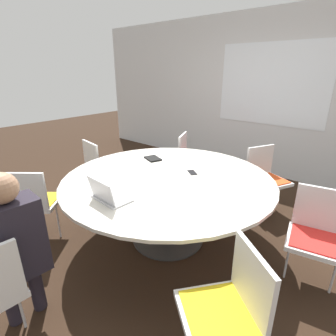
{
  "coord_description": "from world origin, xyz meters",
  "views": [
    {
      "loc": [
        1.61,
        -1.91,
        1.79
      ],
      "look_at": [
        0.0,
        0.0,
        0.85
      ],
      "focal_mm": 28.0,
      "sensor_mm": 36.0,
      "label": 1
    }
  ],
  "objects_px": {
    "person_0": "(14,242)",
    "chair_5": "(100,164)",
    "spiral_notebook": "(153,159)",
    "chair_3": "(265,174)",
    "laptop": "(108,195)",
    "chair_2": "(317,231)",
    "chair_1": "(229,304)",
    "chair_6": "(34,199)",
    "chair_4": "(190,157)",
    "cell_phone": "(192,172)"
  },
  "relations": [
    {
      "from": "spiral_notebook",
      "to": "cell_phone",
      "type": "bearing_deg",
      "value": -4.79
    },
    {
      "from": "chair_4",
      "to": "spiral_notebook",
      "type": "bearing_deg",
      "value": -16.89
    },
    {
      "from": "chair_2",
      "to": "chair_4",
      "type": "bearing_deg",
      "value": -36.06
    },
    {
      "from": "spiral_notebook",
      "to": "chair_4",
      "type": "bearing_deg",
      "value": 96.27
    },
    {
      "from": "chair_3",
      "to": "cell_phone",
      "type": "height_order",
      "value": "chair_3"
    },
    {
      "from": "chair_2",
      "to": "chair_5",
      "type": "distance_m",
      "value": 2.77
    },
    {
      "from": "spiral_notebook",
      "to": "chair_3",
      "type": "bearing_deg",
      "value": 42.81
    },
    {
      "from": "chair_3",
      "to": "chair_6",
      "type": "xyz_separation_m",
      "value": [
        -1.59,
        -2.24,
        0.0
      ]
    },
    {
      "from": "chair_3",
      "to": "chair_4",
      "type": "xyz_separation_m",
      "value": [
        -1.16,
        -0.03,
        0.0
      ]
    },
    {
      "from": "chair_5",
      "to": "chair_1",
      "type": "bearing_deg",
      "value": -11.74
    },
    {
      "from": "chair_3",
      "to": "spiral_notebook",
      "type": "bearing_deg",
      "value": -21.39
    },
    {
      "from": "laptop",
      "to": "chair_4",
      "type": "bearing_deg",
      "value": -70.37
    },
    {
      "from": "chair_2",
      "to": "chair_6",
      "type": "distance_m",
      "value": 2.72
    },
    {
      "from": "person_0",
      "to": "spiral_notebook",
      "type": "bearing_deg",
      "value": 16.43
    },
    {
      "from": "chair_2",
      "to": "chair_4",
      "type": "relative_size",
      "value": 1.0
    },
    {
      "from": "chair_2",
      "to": "chair_1",
      "type": "bearing_deg",
      "value": 68.34
    },
    {
      "from": "chair_5",
      "to": "person_0",
      "type": "bearing_deg",
      "value": -42.41
    },
    {
      "from": "chair_3",
      "to": "person_0",
      "type": "distance_m",
      "value": 2.84
    },
    {
      "from": "chair_2",
      "to": "chair_5",
      "type": "bearing_deg",
      "value": -7.16
    },
    {
      "from": "spiral_notebook",
      "to": "cell_phone",
      "type": "xyz_separation_m",
      "value": [
        0.63,
        -0.05,
        -0.01
      ]
    },
    {
      "from": "chair_4",
      "to": "spiral_notebook",
      "type": "relative_size",
      "value": 3.47
    },
    {
      "from": "chair_5",
      "to": "laptop",
      "type": "xyz_separation_m",
      "value": [
        1.35,
        -0.88,
        0.28
      ]
    },
    {
      "from": "chair_5",
      "to": "chair_2",
      "type": "bearing_deg",
      "value": 12.68
    },
    {
      "from": "chair_6",
      "to": "laptop",
      "type": "height_order",
      "value": "laptop"
    },
    {
      "from": "chair_1",
      "to": "chair_3",
      "type": "distance_m",
      "value": 2.19
    },
    {
      "from": "chair_2",
      "to": "spiral_notebook",
      "type": "xyz_separation_m",
      "value": [
        -1.88,
        -0.02,
        0.24
      ]
    },
    {
      "from": "chair_5",
      "to": "spiral_notebook",
      "type": "height_order",
      "value": "chair_5"
    },
    {
      "from": "chair_3",
      "to": "chair_4",
      "type": "relative_size",
      "value": 1.0
    },
    {
      "from": "person_0",
      "to": "chair_4",
      "type": "bearing_deg",
      "value": 14.22
    },
    {
      "from": "chair_2",
      "to": "spiral_notebook",
      "type": "distance_m",
      "value": 1.89
    },
    {
      "from": "chair_5",
      "to": "spiral_notebook",
      "type": "relative_size",
      "value": 3.47
    },
    {
      "from": "laptop",
      "to": "chair_1",
      "type": "bearing_deg",
      "value": 179.75
    },
    {
      "from": "person_0",
      "to": "cell_phone",
      "type": "bearing_deg",
      "value": -3.97
    },
    {
      "from": "chair_4",
      "to": "chair_5",
      "type": "relative_size",
      "value": 1.0
    },
    {
      "from": "person_0",
      "to": "laptop",
      "type": "distance_m",
      "value": 0.74
    },
    {
      "from": "chair_2",
      "to": "laptop",
      "type": "distance_m",
      "value": 1.79
    },
    {
      "from": "cell_phone",
      "to": "laptop",
      "type": "bearing_deg",
      "value": -99.76
    },
    {
      "from": "chair_2",
      "to": "cell_phone",
      "type": "xyz_separation_m",
      "value": [
        -1.24,
        -0.07,
        0.23
      ]
    },
    {
      "from": "chair_5",
      "to": "chair_6",
      "type": "distance_m",
      "value": 1.15
    },
    {
      "from": "chair_6",
      "to": "person_0",
      "type": "relative_size",
      "value": 0.71
    },
    {
      "from": "person_0",
      "to": "spiral_notebook",
      "type": "relative_size",
      "value": 4.87
    },
    {
      "from": "person_0",
      "to": "cell_phone",
      "type": "height_order",
      "value": "person_0"
    },
    {
      "from": "chair_4",
      "to": "chair_3",
      "type": "bearing_deg",
      "value": 68.28
    },
    {
      "from": "laptop",
      "to": "spiral_notebook",
      "type": "height_order",
      "value": "laptop"
    },
    {
      "from": "chair_1",
      "to": "chair_3",
      "type": "relative_size",
      "value": 1.0
    },
    {
      "from": "chair_6",
      "to": "person_0",
      "type": "height_order",
      "value": "person_0"
    },
    {
      "from": "chair_2",
      "to": "chair_6",
      "type": "xyz_separation_m",
      "value": [
        -2.41,
        -1.27,
        0.0
      ]
    },
    {
      "from": "chair_5",
      "to": "laptop",
      "type": "distance_m",
      "value": 1.64
    },
    {
      "from": "chair_3",
      "to": "laptop",
      "type": "bearing_deg",
      "value": 9.32
    },
    {
      "from": "person_0",
      "to": "chair_5",
      "type": "bearing_deg",
      "value": 42.32
    }
  ]
}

